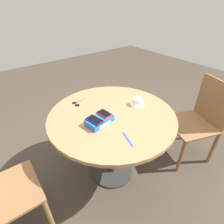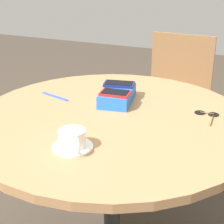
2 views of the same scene
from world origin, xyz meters
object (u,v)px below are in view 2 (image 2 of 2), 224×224
round_table (112,142)px  phone_red (115,93)px  coffee_cup (72,138)px  saucer (73,147)px  phone_box (117,96)px  phone_navy (119,84)px  lanyard_strap (55,96)px  chair_near_window (174,101)px  sunglasses (207,114)px

round_table → phone_red: 0.20m
phone_red → coffee_cup: phone_red is taller
phone_red → saucer: 0.37m
phone_red → saucer: phone_red is taller
phone_box → phone_navy: (-0.05, -0.01, 0.03)m
round_table → saucer: 0.30m
phone_box → saucer: (0.42, 0.02, -0.02)m
phone_navy → phone_red: size_ratio=1.14×
phone_navy → lanyard_strap: size_ratio=0.91×
phone_red → chair_near_window: 0.93m
coffee_cup → lanyard_strap: 0.48m
phone_red → round_table: bearing=15.1°
phone_red → lanyard_strap: phone_red is taller
coffee_cup → chair_near_window: (-1.23, 0.05, -0.32)m
lanyard_strap → phone_navy: bearing=111.2°
phone_box → chair_near_window: chair_near_window is taller
phone_red → lanyard_strap: 0.29m
round_table → saucer: bearing=-5.0°
saucer → coffee_cup: bearing=44.0°
phone_navy → lanyard_strap: 0.28m
round_table → coffee_cup: (0.27, -0.02, 0.14)m
phone_red → saucer: bearing=0.4°
round_table → phone_red: (-0.10, -0.03, 0.17)m
sunglasses → chair_near_window: chair_near_window is taller
lanyard_strap → coffee_cup: bearing=37.3°
phone_box → phone_red: size_ratio=1.84×
phone_navy → coffee_cup: bearing=3.5°
sunglasses → chair_near_window: (-0.80, -0.30, -0.29)m
saucer → phone_navy: bearing=-176.7°
round_table → phone_red: bearing=-164.9°
phone_box → chair_near_window: bearing=175.4°
phone_box → lanyard_strap: 0.28m
phone_box → phone_navy: size_ratio=1.62×
round_table → chair_near_window: 0.97m
round_table → coffee_cup: coffee_cup is taller
saucer → sunglasses: bearing=140.4°
lanyard_strap → sunglasses: sunglasses is taller
sunglasses → round_table: bearing=-64.7°
phone_navy → coffee_cup: (0.48, 0.03, -0.02)m
phone_red → coffee_cup: bearing=0.7°
phone_box → phone_red: phone_red is taller
phone_navy → sunglasses: bearing=83.1°
saucer → sunglasses: 0.56m
lanyard_strap → sunglasses: bearing=94.8°
phone_box → chair_near_window: (-0.80, 0.07, -0.31)m
phone_navy → saucer: (0.47, 0.03, -0.06)m
coffee_cup → sunglasses: (-0.43, 0.35, -0.03)m
saucer → round_table: bearing=175.0°
phone_navy → coffee_cup: 0.48m
lanyard_strap → chair_near_window: (-0.85, 0.33, -0.29)m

